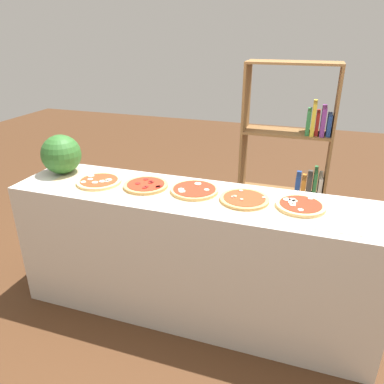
{
  "coord_description": "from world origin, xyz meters",
  "views": [
    {
      "loc": [
        0.69,
        -2.07,
        1.9
      ],
      "look_at": [
        0.0,
        0.0,
        0.95
      ],
      "focal_mm": 34.76,
      "sensor_mm": 36.0,
      "label": 1
    }
  ],
  "objects_px": {
    "pizza_mozzarella_2": "(194,190)",
    "pizza_mozzarella_4": "(300,206)",
    "pizza_pepperoni_1": "(146,185)",
    "bookshelf": "(293,170)",
    "pizza_mozzarella_0": "(99,181)",
    "watermelon": "(61,154)",
    "pizza_mushroom_3": "(244,199)"
  },
  "relations": [
    {
      "from": "pizza_mozzarella_2",
      "to": "pizza_mozzarella_4",
      "type": "relative_size",
      "value": 1.07
    },
    {
      "from": "pizza_pepperoni_1",
      "to": "bookshelf",
      "type": "height_order",
      "value": "bookshelf"
    },
    {
      "from": "pizza_mozzarella_0",
      "to": "pizza_mozzarella_2",
      "type": "height_order",
      "value": "pizza_mozzarella_2"
    },
    {
      "from": "pizza_mozzarella_2",
      "to": "watermelon",
      "type": "distance_m",
      "value": 1.04
    },
    {
      "from": "pizza_pepperoni_1",
      "to": "pizza_mozzarella_4",
      "type": "bearing_deg",
      "value": 0.37
    },
    {
      "from": "pizza_mozzarella_4",
      "to": "watermelon",
      "type": "height_order",
      "value": "watermelon"
    },
    {
      "from": "pizza_mushroom_3",
      "to": "watermelon",
      "type": "relative_size",
      "value": 1.07
    },
    {
      "from": "pizza_pepperoni_1",
      "to": "bookshelf",
      "type": "bearing_deg",
      "value": 48.95
    },
    {
      "from": "pizza_pepperoni_1",
      "to": "pizza_mozzarella_2",
      "type": "height_order",
      "value": "pizza_mozzarella_2"
    },
    {
      "from": "watermelon",
      "to": "bookshelf",
      "type": "distance_m",
      "value": 1.9
    },
    {
      "from": "pizza_pepperoni_1",
      "to": "bookshelf",
      "type": "xyz_separation_m",
      "value": [
        0.9,
        1.04,
        -0.15
      ]
    },
    {
      "from": "pizza_mushroom_3",
      "to": "bookshelf",
      "type": "bearing_deg",
      "value": 77.54
    },
    {
      "from": "pizza_mushroom_3",
      "to": "pizza_mozzarella_4",
      "type": "relative_size",
      "value": 1.04
    },
    {
      "from": "watermelon",
      "to": "pizza_pepperoni_1",
      "type": "bearing_deg",
      "value": -4.47
    },
    {
      "from": "pizza_mozzarella_2",
      "to": "bookshelf",
      "type": "relative_size",
      "value": 0.19
    },
    {
      "from": "pizza_mozzarella_0",
      "to": "bookshelf",
      "type": "height_order",
      "value": "bookshelf"
    },
    {
      "from": "pizza_pepperoni_1",
      "to": "pizza_mozzarella_4",
      "type": "distance_m",
      "value": 1.01
    },
    {
      "from": "watermelon",
      "to": "pizza_mozzarella_4",
      "type": "bearing_deg",
      "value": -1.61
    },
    {
      "from": "pizza_mozzarella_4",
      "to": "bookshelf",
      "type": "distance_m",
      "value": 1.05
    },
    {
      "from": "pizza_mozzarella_2",
      "to": "pizza_mushroom_3",
      "type": "height_order",
      "value": "pizza_mozzarella_2"
    },
    {
      "from": "pizza_mushroom_3",
      "to": "bookshelf",
      "type": "xyz_separation_m",
      "value": [
        0.23,
        1.04,
        -0.15
      ]
    },
    {
      "from": "pizza_mozzarella_0",
      "to": "pizza_pepperoni_1",
      "type": "xyz_separation_m",
      "value": [
        0.34,
        0.04,
        0.0
      ]
    },
    {
      "from": "pizza_mozzarella_0",
      "to": "pizza_mozzarella_2",
      "type": "distance_m",
      "value": 0.68
    },
    {
      "from": "pizza_mushroom_3",
      "to": "pizza_mozzarella_4",
      "type": "height_order",
      "value": "pizza_mozzarella_4"
    },
    {
      "from": "pizza_pepperoni_1",
      "to": "pizza_mushroom_3",
      "type": "xyz_separation_m",
      "value": [
        0.67,
        -0.01,
        -0.0
      ]
    },
    {
      "from": "pizza_mozzarella_0",
      "to": "pizza_mushroom_3",
      "type": "bearing_deg",
      "value": 1.81
    },
    {
      "from": "pizza_pepperoni_1",
      "to": "watermelon",
      "type": "height_order",
      "value": "watermelon"
    },
    {
      "from": "pizza_mozzarella_0",
      "to": "pizza_pepperoni_1",
      "type": "relative_size",
      "value": 1.02
    },
    {
      "from": "pizza_mushroom_3",
      "to": "watermelon",
      "type": "distance_m",
      "value": 1.37
    },
    {
      "from": "watermelon",
      "to": "bookshelf",
      "type": "relative_size",
      "value": 0.17
    },
    {
      "from": "bookshelf",
      "to": "watermelon",
      "type": "bearing_deg",
      "value": -148.4
    },
    {
      "from": "pizza_pepperoni_1",
      "to": "watermelon",
      "type": "bearing_deg",
      "value": 175.53
    }
  ]
}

